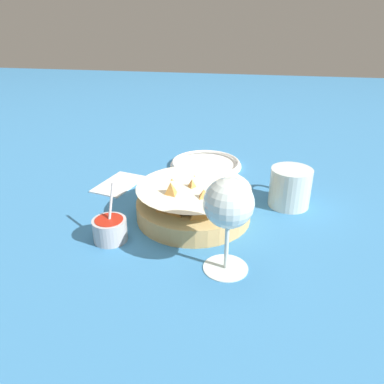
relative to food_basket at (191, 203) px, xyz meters
name	(u,v)px	position (x,y,z in m)	size (l,w,h in m)	color
ground_plane	(191,225)	(-0.03, 0.00, -0.03)	(4.00, 4.00, 0.00)	teal
food_basket	(191,203)	(0.00, 0.00, 0.00)	(0.24, 0.24, 0.09)	tan
sauce_cup	(110,229)	(-0.11, 0.13, -0.01)	(0.07, 0.06, 0.10)	#B7B7BC
wine_glass	(229,206)	(-0.16, -0.09, 0.09)	(0.08, 0.08, 0.16)	silver
beer_mug	(290,188)	(0.09, -0.20, 0.01)	(0.12, 0.09, 0.09)	silver
side_plate	(206,164)	(0.29, 0.01, -0.03)	(0.20, 0.20, 0.01)	white
napkin	(119,183)	(0.13, 0.21, -0.03)	(0.15, 0.11, 0.01)	white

